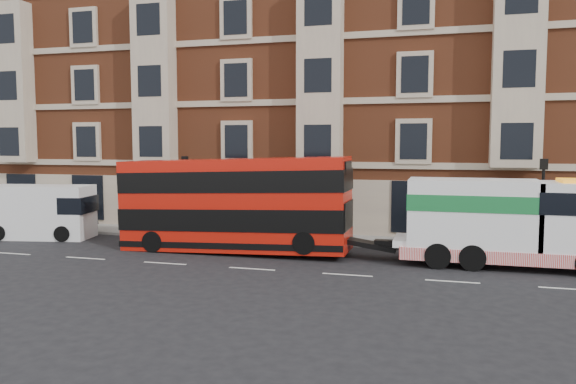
{
  "coord_description": "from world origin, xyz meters",
  "views": [
    {
      "loc": [
        7.6,
        -21.68,
        5.22
      ],
      "look_at": [
        0.44,
        4.0,
        2.88
      ],
      "focal_mm": 35.0,
      "sensor_mm": 36.0,
      "label": 1
    }
  ],
  "objects_px": {
    "double_decker_bus": "(234,203)",
    "tow_truck": "(503,221)",
    "pedestrian": "(95,217)",
    "box_van": "(40,212)"
  },
  "relations": [
    {
      "from": "double_decker_bus",
      "to": "tow_truck",
      "type": "height_order",
      "value": "double_decker_bus"
    },
    {
      "from": "tow_truck",
      "to": "pedestrian",
      "type": "distance_m",
      "value": 21.96
    },
    {
      "from": "pedestrian",
      "to": "double_decker_bus",
      "type": "bearing_deg",
      "value": 19.53
    },
    {
      "from": "double_decker_bus",
      "to": "pedestrian",
      "type": "relative_size",
      "value": 6.87
    },
    {
      "from": "double_decker_bus",
      "to": "tow_truck",
      "type": "distance_m",
      "value": 12.06
    },
    {
      "from": "double_decker_bus",
      "to": "box_van",
      "type": "distance_m",
      "value": 11.79
    },
    {
      "from": "double_decker_bus",
      "to": "pedestrian",
      "type": "bearing_deg",
      "value": 163.25
    },
    {
      "from": "double_decker_bus",
      "to": "pedestrian",
      "type": "distance_m",
      "value": 10.21
    },
    {
      "from": "box_van",
      "to": "pedestrian",
      "type": "height_order",
      "value": "box_van"
    },
    {
      "from": "tow_truck",
      "to": "double_decker_bus",
      "type": "bearing_deg",
      "value": 180.0
    }
  ]
}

